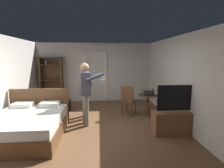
% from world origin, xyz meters
% --- Properties ---
extents(ground_plane, '(6.70, 6.70, 0.00)m').
position_xyz_m(ground_plane, '(0.00, 0.00, 0.00)').
color(ground_plane, brown).
extents(wall_back, '(5.08, 0.12, 2.52)m').
position_xyz_m(wall_back, '(0.00, 3.11, 1.26)').
color(wall_back, beige).
rests_on(wall_back, ground_plane).
extents(wall_right, '(0.12, 6.34, 2.52)m').
position_xyz_m(wall_right, '(2.48, 0.00, 1.26)').
color(wall_right, beige).
rests_on(wall_right, ground_plane).
extents(doorway_frame, '(0.93, 0.08, 2.13)m').
position_xyz_m(doorway_frame, '(0.05, 3.03, 1.22)').
color(doorway_frame, white).
rests_on(doorway_frame, ground_plane).
extents(bed, '(1.63, 1.93, 1.02)m').
position_xyz_m(bed, '(-1.55, -0.26, 0.30)').
color(bed, brown).
rests_on(bed, ground_plane).
extents(bookshelf, '(0.90, 0.32, 1.92)m').
position_xyz_m(bookshelf, '(-1.80, 2.88, 1.04)').
color(bookshelf, '#4C331E').
rests_on(bookshelf, ground_plane).
extents(tv_flatscreen, '(1.22, 0.40, 1.25)m').
position_xyz_m(tv_flatscreen, '(2.12, -0.41, 0.36)').
color(tv_flatscreen, brown).
rests_on(tv_flatscreen, ground_plane).
extents(side_table, '(0.61, 0.61, 0.70)m').
position_xyz_m(side_table, '(1.77, 0.99, 0.47)').
color(side_table, brown).
rests_on(side_table, ground_plane).
extents(laptop, '(0.34, 0.35, 0.15)m').
position_xyz_m(laptop, '(1.74, 0.94, 0.75)').
color(laptop, black).
rests_on(laptop, side_table).
extents(bottle_on_table, '(0.06, 0.06, 0.23)m').
position_xyz_m(bottle_on_table, '(1.91, 0.91, 0.80)').
color(bottle_on_table, '#1D3623').
rests_on(bottle_on_table, side_table).
extents(wooden_chair, '(0.58, 0.58, 0.99)m').
position_xyz_m(wooden_chair, '(1.12, 1.04, 0.54)').
color(wooden_chair, brown).
rests_on(wooden_chair, ground_plane).
extents(person_blue_shirt, '(0.72, 0.61, 1.76)m').
position_xyz_m(person_blue_shirt, '(-0.21, 0.36, 1.02)').
color(person_blue_shirt, gray).
rests_on(person_blue_shirt, ground_plane).
extents(person_striped_shirt, '(0.78, 0.63, 1.70)m').
position_xyz_m(person_striped_shirt, '(-0.24, 0.96, 0.99)').
color(person_striped_shirt, gray).
rests_on(person_striped_shirt, ground_plane).
extents(suitcase_dark, '(0.59, 0.45, 0.32)m').
position_xyz_m(suitcase_dark, '(-1.21, 1.66, 0.16)').
color(suitcase_dark, black).
rests_on(suitcase_dark, ground_plane).
extents(suitcase_small, '(0.63, 0.35, 0.33)m').
position_xyz_m(suitcase_small, '(-1.20, 1.82, 0.17)').
color(suitcase_small, black).
rests_on(suitcase_small, ground_plane).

